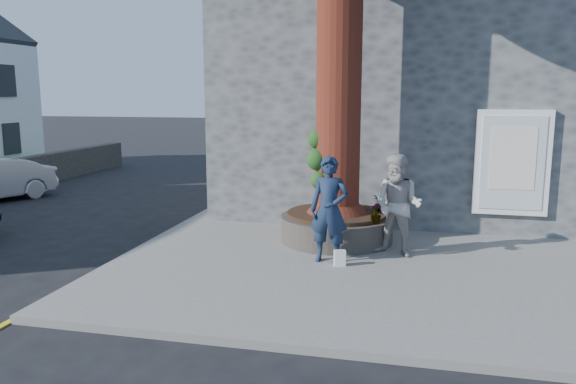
# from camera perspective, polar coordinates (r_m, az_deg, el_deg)

# --- Properties ---
(ground) EXTENTS (120.00, 120.00, 0.00)m
(ground) POSITION_cam_1_polar(r_m,az_deg,el_deg) (10.03, -1.30, -8.19)
(ground) COLOR black
(ground) RESTS_ON ground
(pavement) EXTENTS (9.00, 8.00, 0.12)m
(pavement) POSITION_cam_1_polar(r_m,az_deg,el_deg) (10.71, 7.90, -6.75)
(pavement) COLOR slate
(pavement) RESTS_ON ground
(yellow_line) EXTENTS (0.10, 30.00, 0.01)m
(yellow_line) POSITION_cam_1_polar(r_m,az_deg,el_deg) (11.99, -14.42, -5.44)
(yellow_line) COLOR yellow
(yellow_line) RESTS_ON ground
(stone_shop) EXTENTS (10.30, 8.30, 6.30)m
(stone_shop) POSITION_cam_1_polar(r_m,az_deg,el_deg) (16.42, 13.71, 9.82)
(stone_shop) COLOR #494C4E
(stone_shop) RESTS_ON ground
(planter) EXTENTS (2.30, 2.30, 0.60)m
(planter) POSITION_cam_1_polar(r_m,az_deg,el_deg) (11.66, 4.96, -3.52)
(planter) COLOR black
(planter) RESTS_ON pavement
(man) EXTENTS (0.72, 0.50, 1.92)m
(man) POSITION_cam_1_polar(r_m,az_deg,el_deg) (10.05, 4.21, -1.80)
(man) COLOR #16233D
(man) RESTS_ON pavement
(woman) EXTENTS (1.12, 0.99, 1.91)m
(woman) POSITION_cam_1_polar(r_m,az_deg,el_deg) (10.61, 11.12, -1.34)
(woman) COLOR #A7A3A0
(woman) RESTS_ON pavement
(shopping_bag) EXTENTS (0.23, 0.17, 0.28)m
(shopping_bag) POSITION_cam_1_polar(r_m,az_deg,el_deg) (10.02, 5.28, -6.69)
(shopping_bag) COLOR white
(shopping_bag) RESTS_ON pavement
(plant_a) EXTENTS (0.19, 0.15, 0.32)m
(plant_a) POSITION_cam_1_polar(r_m,az_deg,el_deg) (11.70, 9.28, -1.22)
(plant_a) COLOR gray
(plant_a) RESTS_ON planter
(plant_b) EXTENTS (0.23, 0.23, 0.35)m
(plant_b) POSITION_cam_1_polar(r_m,az_deg,el_deg) (11.42, 4.69, -1.33)
(plant_b) COLOR gray
(plant_b) RESTS_ON planter
(plant_c) EXTENTS (0.26, 0.26, 0.37)m
(plant_c) POSITION_cam_1_polar(r_m,az_deg,el_deg) (10.64, 8.89, -2.19)
(plant_c) COLOR gray
(plant_c) RESTS_ON planter
(plant_d) EXTENTS (0.30, 0.33, 0.32)m
(plant_d) POSITION_cam_1_polar(r_m,az_deg,el_deg) (11.82, 9.32, -1.10)
(plant_d) COLOR gray
(plant_d) RESTS_ON planter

